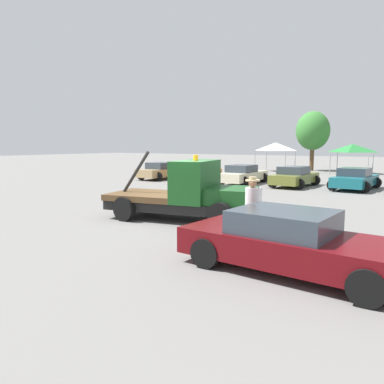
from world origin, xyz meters
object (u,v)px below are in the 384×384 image
object	(u,v)px
parked_car_cream	(243,175)
canopy_tent_green	(353,148)
tree_center	(313,131)
canopy_tent_white	(276,147)
parked_car_olive	(294,177)
parked_car_orange	(199,172)
parked_car_tan	(162,171)
tow_truck	(189,195)
foreground_car	(292,242)
person_near_truck	(252,204)
parked_car_teal	(355,179)

from	to	relation	value
parked_car_cream	canopy_tent_green	world-z (taller)	canopy_tent_green
canopy_tent_green	tree_center	world-z (taller)	tree_center
parked_car_cream	canopy_tent_white	xyz separation A→B (m)	(-2.34, 13.01, 1.87)
parked_car_olive	parked_car_cream	bearing A→B (deg)	97.08
parked_car_orange	parked_car_olive	distance (m)	7.22
parked_car_orange	parked_car_cream	distance (m)	3.61
parked_car_tan	parked_car_orange	world-z (taller)	same
tow_truck	parked_car_tan	distance (m)	16.42
foreground_car	parked_car_cream	size ratio (longest dim) A/B	1.04
parked_car_tan	canopy_tent_white	xyz separation A→B (m)	(4.62, 13.16, 1.87)
parked_car_tan	person_near_truck	bearing A→B (deg)	-131.68
parked_car_cream	parked_car_olive	size ratio (longest dim) A/B	1.09
tree_center	person_near_truck	bearing A→B (deg)	-78.25
canopy_tent_white	tree_center	distance (m)	4.55
parked_car_tan	parked_car_cream	world-z (taller)	same
parked_car_olive	tow_truck	bearing A→B (deg)	-175.60
tow_truck	parked_car_cream	xyz separation A→B (m)	(-3.67, 12.66, -0.28)
parked_car_teal	parked_car_cream	bearing A→B (deg)	99.95
parked_car_tan	parked_car_cream	bearing A→B (deg)	-84.68
parked_car_cream	parked_car_tan	bearing A→B (deg)	92.12
tow_truck	parked_car_olive	xyz separation A→B (m)	(-0.06, 12.85, -0.29)
parked_car_orange	parked_car_olive	xyz separation A→B (m)	(7.22, 0.15, -0.00)
parked_car_tan	tree_center	size ratio (longest dim) A/B	0.74
foreground_car	parked_car_tan	world-z (taller)	same
tow_truck	parked_car_teal	bearing A→B (deg)	64.35
parked_car_teal	foreground_car	bearing A→B (deg)	-170.54
parked_car_teal	tree_center	size ratio (longest dim) A/B	0.75
tree_center	parked_car_tan	bearing A→B (deg)	-114.69
parked_car_tan	parked_car_olive	bearing A→B (deg)	-84.08
parked_car_tan	parked_car_orange	size ratio (longest dim) A/B	0.98
foreground_car	parked_car_cream	world-z (taller)	same
parked_car_tan	parked_car_olive	xyz separation A→B (m)	(10.56, 0.33, -0.00)
person_near_truck	parked_car_olive	distance (m)	14.92
parked_car_teal	canopy_tent_green	bearing A→B (deg)	15.00
tow_truck	parked_car_cream	distance (m)	13.18
parked_car_teal	parked_car_olive	bearing A→B (deg)	102.10
person_near_truck	parked_car_orange	size ratio (longest dim) A/B	0.40
parked_car_teal	canopy_tent_white	world-z (taller)	canopy_tent_white
parked_car_cream	tree_center	bearing A→B (deg)	-0.98
parked_car_orange	canopy_tent_green	bearing A→B (deg)	-37.14
parked_car_olive	parked_car_tan	bearing A→B (deg)	95.93
parked_car_teal	tree_center	bearing A→B (deg)	28.21
parked_car_teal	person_near_truck	bearing A→B (deg)	-176.52
canopy_tent_green	tree_center	xyz separation A→B (m)	(-4.28, 2.01, 1.75)
parked_car_cream	tree_center	xyz separation A→B (m)	(0.53, 16.14, 3.50)
parked_car_tan	tree_center	bearing A→B (deg)	-20.57
parked_car_olive	tree_center	distance (m)	16.62
parked_car_teal	canopy_tent_white	distance (m)	15.75
person_near_truck	parked_car_tan	world-z (taller)	person_near_truck
foreground_car	parked_car_olive	world-z (taller)	same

